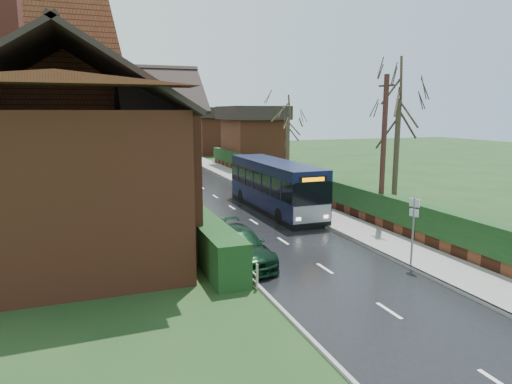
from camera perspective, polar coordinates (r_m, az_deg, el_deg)
name	(u,v)px	position (r m, az deg, el deg)	size (l,w,h in m)	color
ground	(302,254)	(19.60, 5.77, -7.71)	(140.00, 140.00, 0.00)	#2C461E
road	(232,208)	(28.61, -3.01, -1.96)	(6.00, 100.00, 0.02)	black
pavement	(294,202)	(30.10, 4.74, -1.26)	(2.50, 100.00, 0.14)	slate
kerb_right	(277,203)	(29.63, 2.63, -1.42)	(0.12, 100.00, 0.14)	gray
kerb_left	(184,211)	(27.88, -9.02, -2.31)	(0.12, 100.00, 0.10)	gray
front_hedge	(186,217)	(22.77, -8.69, -3.16)	(1.20, 16.00, 1.60)	black
picket_fence	(201,223)	(23.00, -6.83, -3.88)	(0.10, 16.00, 0.90)	tan
right_wall_hedge	(315,187)	(30.61, 7.39, 0.69)	(0.60, 50.00, 1.80)	brown
brick_house	(76,148)	(21.58, -21.54, 5.14)	(9.30, 14.60, 10.30)	brown
bus	(275,186)	(27.54, 2.36, 0.70)	(2.35, 9.90, 3.00)	black
car_silver	(188,200)	(27.80, -8.55, -1.01)	(1.61, 3.99, 1.36)	silver
car_green	(238,246)	(18.25, -2.31, -6.75)	(1.92, 4.73, 1.37)	black
car_distant	(150,157)	(55.33, -13.12, 4.28)	(1.34, 3.86, 1.27)	black
bus_stop_sign	(413,222)	(18.36, 19.08, -3.55)	(0.18, 0.41, 2.76)	slate
telegraph_pole	(383,152)	(24.08, 15.62, 4.85)	(0.27, 1.00, 7.77)	black
tree_right_near	(400,90)	(28.45, 17.52, 12.01)	(4.44, 4.44, 9.58)	#352B1F
tree_right_far	(288,114)	(37.96, 4.06, 9.72)	(3.99, 3.99, 7.70)	#3C3123
tree_house_side	(36,94)	(27.02, -25.80, 10.96)	(4.03, 4.03, 9.16)	#382C21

